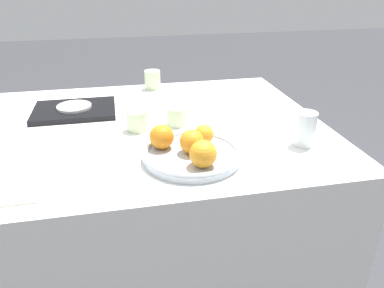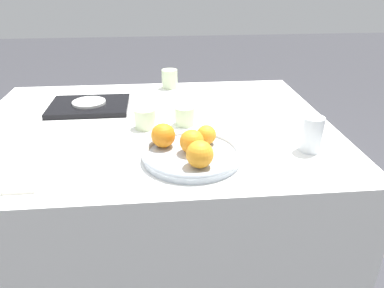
{
  "view_description": "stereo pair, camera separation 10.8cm",
  "coord_description": "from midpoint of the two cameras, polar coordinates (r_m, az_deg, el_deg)",
  "views": [
    {
      "loc": [
        -0.08,
        -1.24,
        1.24
      ],
      "look_at": [
        0.12,
        -0.29,
        0.77
      ],
      "focal_mm": 35.0,
      "sensor_mm": 36.0,
      "label": 1
    },
    {
      "loc": [
        0.02,
        -1.25,
        1.24
      ],
      "look_at": [
        0.12,
        -0.29,
        0.77
      ],
      "focal_mm": 35.0,
      "sensor_mm": 36.0,
      "label": 2
    }
  ],
  "objects": [
    {
      "name": "serving_tray",
      "position": [
        1.53,
        -19.41,
        4.84
      ],
      "size": [
        0.31,
        0.23,
        0.02
      ],
      "color": "black",
      "rests_on": "table"
    },
    {
      "name": "water_glass",
      "position": [
        1.2,
        14.43,
        2.2
      ],
      "size": [
        0.07,
        0.07,
        0.11
      ],
      "color": "silver",
      "rests_on": "table"
    },
    {
      "name": "side_plate",
      "position": [
        1.53,
        -19.49,
        5.36
      ],
      "size": [
        0.13,
        0.13,
        0.01
      ],
      "color": "silver",
      "rests_on": "serving_tray"
    },
    {
      "name": "orange_2",
      "position": [
        1.08,
        -2.89,
        0.28
      ],
      "size": [
        0.07,
        0.07,
        0.07
      ],
      "color": "orange",
      "rests_on": "fruit_platter"
    },
    {
      "name": "orange_1",
      "position": [
        1.0,
        -1.37,
        -1.59
      ],
      "size": [
        0.08,
        0.08,
        0.08
      ],
      "color": "orange",
      "rests_on": "fruit_platter"
    },
    {
      "name": "cup_0",
      "position": [
        1.33,
        -4.69,
        4.18
      ],
      "size": [
        0.07,
        0.07,
        0.07
      ],
      "color": "beige",
      "rests_on": "table"
    },
    {
      "name": "orange_3",
      "position": [
        1.14,
        -0.88,
        1.44
      ],
      "size": [
        0.06,
        0.06,
        0.06
      ],
      "color": "orange",
      "rests_on": "fruit_platter"
    },
    {
      "name": "table",
      "position": [
        1.53,
        -8.62,
        -9.74
      ],
      "size": [
        1.28,
        0.99,
        0.72
      ],
      "color": "white",
      "rests_on": "ground_plane"
    },
    {
      "name": "cup_1",
      "position": [
        1.3,
        -10.72,
        3.45
      ],
      "size": [
        0.07,
        0.07,
        0.07
      ],
      "color": "beige",
      "rests_on": "table"
    },
    {
      "name": "napkin",
      "position": [
        1.08,
        -27.93,
        -6.23
      ],
      "size": [
        0.13,
        0.14,
        0.01
      ],
      "color": "silver",
      "rests_on": "table"
    },
    {
      "name": "fruit_platter",
      "position": [
        1.09,
        -2.82,
        -1.67
      ],
      "size": [
        0.29,
        0.29,
        0.03
      ],
      "color": "#B2BCC6",
      "rests_on": "table"
    },
    {
      "name": "orange_0",
      "position": [
        1.11,
        -7.43,
        1.04
      ],
      "size": [
        0.07,
        0.07,
        0.07
      ],
      "color": "orange",
      "rests_on": "fruit_platter"
    },
    {
      "name": "cup_2",
      "position": [
        1.74,
        -7.84,
        9.64
      ],
      "size": [
        0.07,
        0.07,
        0.08
      ],
      "color": "beige",
      "rests_on": "table"
    },
    {
      "name": "ground_plane",
      "position": [
        1.76,
        -7.81,
        -19.33
      ],
      "size": [
        12.0,
        12.0,
        0.0
      ],
      "primitive_type": "plane",
      "color": "#38383D"
    }
  ]
}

